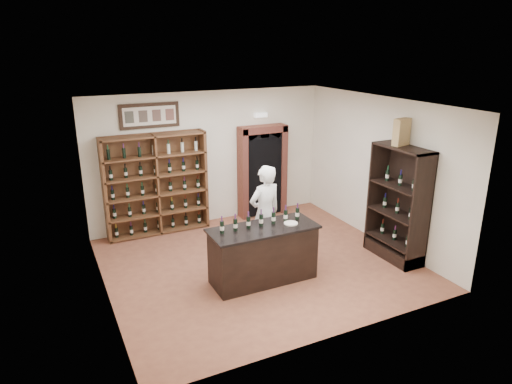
# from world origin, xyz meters

# --- Properties ---
(floor) EXTENTS (5.50, 5.50, 0.00)m
(floor) POSITION_xyz_m (0.00, 0.00, 0.00)
(floor) COLOR #92553A
(floor) RESTS_ON ground
(ceiling) EXTENTS (5.50, 5.50, 0.00)m
(ceiling) POSITION_xyz_m (0.00, 0.00, 3.00)
(ceiling) COLOR white
(ceiling) RESTS_ON wall_back
(wall_back) EXTENTS (5.50, 0.04, 3.00)m
(wall_back) POSITION_xyz_m (0.00, 2.50, 1.50)
(wall_back) COLOR white
(wall_back) RESTS_ON ground
(wall_left) EXTENTS (0.04, 5.00, 3.00)m
(wall_left) POSITION_xyz_m (-2.75, 0.00, 1.50)
(wall_left) COLOR white
(wall_left) RESTS_ON ground
(wall_right) EXTENTS (0.04, 5.00, 3.00)m
(wall_right) POSITION_xyz_m (2.75, 0.00, 1.50)
(wall_right) COLOR white
(wall_right) RESTS_ON ground
(wine_shelf) EXTENTS (2.20, 0.38, 2.20)m
(wine_shelf) POSITION_xyz_m (-1.30, 2.33, 1.10)
(wine_shelf) COLOR brown
(wine_shelf) RESTS_ON ground
(framed_picture) EXTENTS (1.25, 0.04, 0.52)m
(framed_picture) POSITION_xyz_m (-1.30, 2.47, 2.55)
(framed_picture) COLOR black
(framed_picture) RESTS_ON wall_back
(arched_doorway) EXTENTS (1.17, 0.35, 2.17)m
(arched_doorway) POSITION_xyz_m (1.25, 2.33, 1.14)
(arched_doorway) COLOR black
(arched_doorway) RESTS_ON ground
(emergency_light) EXTENTS (0.30, 0.10, 0.10)m
(emergency_light) POSITION_xyz_m (1.25, 2.42, 2.40)
(emergency_light) COLOR white
(emergency_light) RESTS_ON wall_back
(tasting_counter) EXTENTS (1.88, 0.78, 1.00)m
(tasting_counter) POSITION_xyz_m (-0.20, -0.60, 0.49)
(tasting_counter) COLOR black
(tasting_counter) RESTS_ON ground
(counter_bottle_0) EXTENTS (0.07, 0.07, 0.30)m
(counter_bottle_0) POSITION_xyz_m (-0.92, -0.52, 1.11)
(counter_bottle_0) COLOR black
(counter_bottle_0) RESTS_ON tasting_counter
(counter_bottle_1) EXTENTS (0.07, 0.07, 0.30)m
(counter_bottle_1) POSITION_xyz_m (-0.68, -0.52, 1.11)
(counter_bottle_1) COLOR black
(counter_bottle_1) RESTS_ON tasting_counter
(counter_bottle_2) EXTENTS (0.07, 0.07, 0.30)m
(counter_bottle_2) POSITION_xyz_m (-0.44, -0.52, 1.11)
(counter_bottle_2) COLOR black
(counter_bottle_2) RESTS_ON tasting_counter
(counter_bottle_3) EXTENTS (0.07, 0.07, 0.30)m
(counter_bottle_3) POSITION_xyz_m (-0.20, -0.52, 1.11)
(counter_bottle_3) COLOR black
(counter_bottle_3) RESTS_ON tasting_counter
(counter_bottle_4) EXTENTS (0.07, 0.07, 0.30)m
(counter_bottle_4) POSITION_xyz_m (0.04, -0.52, 1.11)
(counter_bottle_4) COLOR black
(counter_bottle_4) RESTS_ON tasting_counter
(counter_bottle_5) EXTENTS (0.07, 0.07, 0.30)m
(counter_bottle_5) POSITION_xyz_m (0.28, -0.52, 1.11)
(counter_bottle_5) COLOR black
(counter_bottle_5) RESTS_ON tasting_counter
(counter_bottle_6) EXTENTS (0.07, 0.07, 0.30)m
(counter_bottle_6) POSITION_xyz_m (0.52, -0.52, 1.11)
(counter_bottle_6) COLOR black
(counter_bottle_6) RESTS_ON tasting_counter
(side_cabinet) EXTENTS (0.48, 1.20, 2.20)m
(side_cabinet) POSITION_xyz_m (2.52, -0.90, 0.75)
(side_cabinet) COLOR black
(side_cabinet) RESTS_ON ground
(shopkeeper) EXTENTS (0.75, 0.55, 1.87)m
(shopkeeper) POSITION_xyz_m (0.21, 0.13, 0.93)
(shopkeeper) COLOR white
(shopkeeper) RESTS_ON ground
(plate) EXTENTS (0.24, 0.24, 0.02)m
(plate) POSITION_xyz_m (0.30, -0.66, 1.01)
(plate) COLOR beige
(plate) RESTS_ON tasting_counter
(wine_crate) EXTENTS (0.37, 0.22, 0.49)m
(wine_crate) POSITION_xyz_m (2.52, -0.78, 2.45)
(wine_crate) COLOR tan
(wine_crate) RESTS_ON side_cabinet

